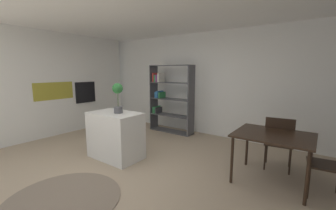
{
  "coord_description": "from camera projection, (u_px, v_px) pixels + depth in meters",
  "views": [
    {
      "loc": [
        2.79,
        -2.52,
        1.71
      ],
      "look_at": [
        0.37,
        0.81,
        1.06
      ],
      "focal_mm": 22.91,
      "sensor_mm": 36.0,
      "label": 1
    }
  ],
  "objects": [
    {
      "name": "dining_chair_far",
      "position": [
        279.0,
        139.0,
        3.64
      ],
      "size": [
        0.49,
        0.45,
        0.94
      ],
      "rotation": [
        0.0,
        0.0,
        3.26
      ],
      "color": "black",
      "rests_on": "ground_plane"
    },
    {
      "name": "tall_cabinet_run_left",
      "position": [
        38.0,
        85.0,
        5.58
      ],
      "size": [
        0.67,
        5.01,
        2.72
      ],
      "primitive_type": "cube",
      "color": "white",
      "rests_on": "ground_plane"
    },
    {
      "name": "ground_plane",
      "position": [
        126.0,
        166.0,
        3.91
      ],
      "size": [
        10.02,
        10.02,
        0.0
      ],
      "primitive_type": "plane",
      "color": "tan"
    },
    {
      "name": "potted_plant_on_island",
      "position": [
        118.0,
        95.0,
        4.07
      ],
      "size": [
        0.2,
        0.2,
        0.57
      ],
      "color": "#4C4C51",
      "rests_on": "kitchen_island"
    },
    {
      "name": "back_partition",
      "position": [
        199.0,
        84.0,
        5.89
      ],
      "size": [
        7.28,
        0.06,
        2.72
      ],
      "primitive_type": "cube",
      "color": "white",
      "rests_on": "ground_plane"
    },
    {
      "name": "built_in_oven",
      "position": [
        85.0,
        92.0,
        6.32
      ],
      "size": [
        0.06,
        0.62,
        0.6
      ],
      "color": "black",
      "rests_on": "ground_plane"
    },
    {
      "name": "cabinet_niche_splashback",
      "position": [
        54.0,
        91.0,
        5.6
      ],
      "size": [
        0.01,
        1.02,
        0.45
      ],
      "color": "#9E932D",
      "rests_on": "ground_plane"
    },
    {
      "name": "open_bookshelf",
      "position": [
        168.0,
        97.0,
        6.03
      ],
      "size": [
        1.29,
        0.35,
        1.87
      ],
      "color": "#4C4C51",
      "rests_on": "ground_plane"
    },
    {
      "name": "ceiling_slab",
      "position": [
        121.0,
        6.0,
        3.48
      ],
      "size": [
        7.28,
        5.56,
        0.06
      ],
      "color": "white",
      "rests_on": "ground_plane"
    },
    {
      "name": "kitchen_island",
      "position": [
        116.0,
        135.0,
        4.23
      ],
      "size": [
        1.03,
        0.64,
        0.91
      ],
      "primitive_type": "cube",
      "color": "white",
      "rests_on": "ground_plane"
    },
    {
      "name": "dining_chair_window_side",
      "position": [
        335.0,
        161.0,
        2.84
      ],
      "size": [
        0.47,
        0.45,
        0.9
      ],
      "rotation": [
        0.0,
        0.0,
        -1.46
      ],
      "color": "black",
      "rests_on": "ground_plane"
    },
    {
      "name": "foreground_floor_rug",
      "position": [
        63.0,
        199.0,
        2.87
      ],
      "size": [
        1.51,
        1.51,
        0.01
      ],
      "primitive_type": "cylinder",
      "color": "gray",
      "rests_on": "ground_plane"
    },
    {
      "name": "dining_table",
      "position": [
        273.0,
        139.0,
        3.25
      ],
      "size": [
        1.09,
        0.91,
        0.77
      ],
      "color": "black",
      "rests_on": "ground_plane"
    }
  ]
}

